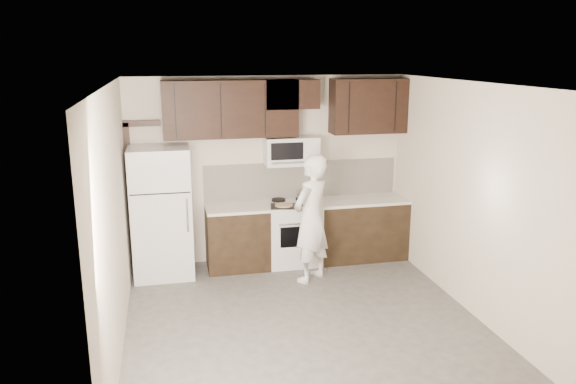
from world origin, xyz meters
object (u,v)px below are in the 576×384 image
object	(u,v)px
refrigerator	(161,212)
person	(311,219)
microwave	(291,151)
stove	(293,233)

from	to	relation	value
refrigerator	person	xyz separation A→B (m)	(1.94, -0.63, -0.03)
refrigerator	microwave	bearing A→B (deg)	5.15
microwave	refrigerator	distance (m)	2.00
stove	refrigerator	world-z (taller)	refrigerator
person	stove	bearing A→B (deg)	-122.16
stove	person	distance (m)	0.80
stove	microwave	bearing A→B (deg)	90.10
stove	person	xyz separation A→B (m)	(0.09, -0.68, 0.41)
stove	microwave	xyz separation A→B (m)	(-0.00, 0.12, 1.19)
microwave	refrigerator	size ratio (longest dim) A/B	0.42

